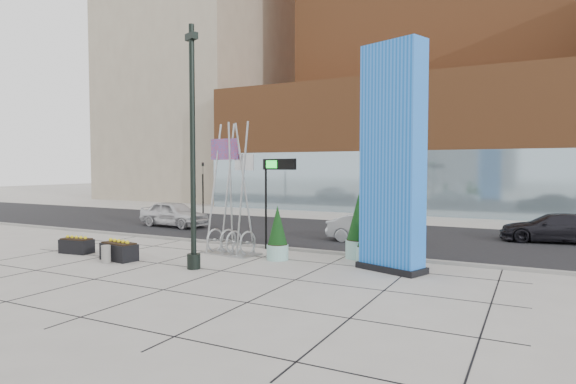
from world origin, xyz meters
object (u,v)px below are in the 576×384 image
at_px(lamp_post, 193,170).
at_px(public_art_sculpture, 231,220).
at_px(blue_pylon, 392,162).
at_px(concrete_bollard, 106,254).
at_px(car_white_west, 174,214).
at_px(overhead_street_sign, 279,172).
at_px(car_silver_mid, 371,228).

height_order(lamp_post, public_art_sculpture, lamp_post).
relative_size(blue_pylon, concrete_bollard, 11.81).
bearing_deg(car_white_west, overhead_street_sign, -108.99).
height_order(lamp_post, concrete_bollard, lamp_post).
bearing_deg(lamp_post, car_white_west, 133.81).
distance_m(blue_pylon, car_white_west, 17.04).
xyz_separation_m(concrete_bollard, car_white_west, (-5.23, 10.05, 0.46)).
xyz_separation_m(car_white_west, car_silver_mid, (12.85, -0.38, -0.09)).
distance_m(lamp_post, car_white_west, 13.25).
relative_size(public_art_sculpture, overhead_street_sign, 1.37).
bearing_deg(public_art_sculpture, overhead_street_sign, 60.71).
relative_size(lamp_post, car_silver_mid, 2.07).
bearing_deg(lamp_post, car_silver_mid, 66.52).
bearing_deg(blue_pylon, car_white_west, 178.45).
relative_size(concrete_bollard, car_silver_mid, 0.16).
bearing_deg(overhead_street_sign, blue_pylon, -1.77).
distance_m(public_art_sculpture, overhead_street_sign, 3.05).
bearing_deg(concrete_bollard, car_silver_mid, 51.75).
height_order(blue_pylon, car_silver_mid, blue_pylon).
bearing_deg(car_silver_mid, lamp_post, 155.02).
distance_m(lamp_post, overhead_street_sign, 5.02).
xyz_separation_m(blue_pylon, lamp_post, (-6.55, -3.00, -0.30)).
height_order(blue_pylon, concrete_bollard, blue_pylon).
xyz_separation_m(concrete_bollard, car_silver_mid, (7.62, 9.67, 0.36)).
height_order(blue_pylon, public_art_sculpture, blue_pylon).
bearing_deg(lamp_post, blue_pylon, 24.63).
relative_size(blue_pylon, car_silver_mid, 1.90).
relative_size(lamp_post, car_white_west, 1.89).
bearing_deg(blue_pylon, public_art_sculpture, -160.56).
distance_m(concrete_bollard, car_silver_mid, 12.32).
bearing_deg(car_silver_mid, overhead_street_sign, 142.00).
relative_size(lamp_post, public_art_sculpture, 1.57).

